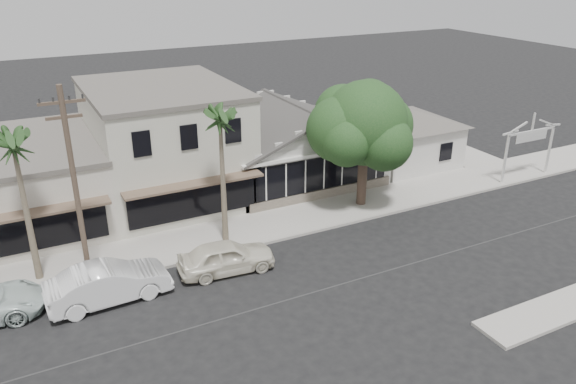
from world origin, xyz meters
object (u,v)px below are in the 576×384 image
arch_sign (531,133)px  shade_tree (362,125)px  car_0 (226,257)px  car_1 (109,283)px  utility_pole (75,185)px

arch_sign → shade_tree: shade_tree is taller
arch_sign → car_0: 21.76m
car_0 → car_1: bearing=94.7°
arch_sign → utility_pole: bearing=-179.8°
arch_sign → car_1: arch_sign is taller
shade_tree → arch_sign: bearing=-8.0°
utility_pole → car_1: (0.55, -1.75, -3.95)m
car_0 → arch_sign: bearing=-79.9°
car_1 → shade_tree: size_ratio=0.69×
arch_sign → car_1: bearing=-176.1°
car_0 → car_1: 5.31m
utility_pole → shade_tree: bearing=6.5°
utility_pole → car_1: utility_pole is taller
arch_sign → car_0: bearing=-175.0°
utility_pole → shade_tree: 15.62m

